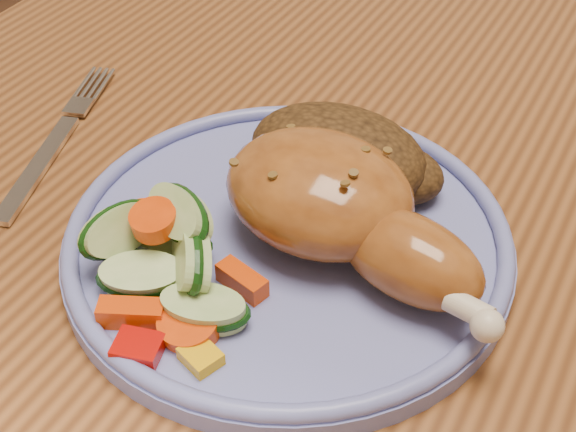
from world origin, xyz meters
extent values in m
cube|color=brown|center=(0.00, 0.00, 0.73)|extent=(0.90, 1.40, 0.04)
cube|color=brown|center=(-0.39, 0.64, 0.35)|extent=(0.06, 0.06, 0.71)
cylinder|color=#4C2D16|center=(-0.18, 0.37, 0.21)|extent=(0.04, 0.04, 0.41)
cylinder|color=#4C2D16|center=(-0.18, 0.73, 0.21)|extent=(0.04, 0.04, 0.41)
cylinder|color=#646BB2|center=(-0.09, -0.10, 0.76)|extent=(0.25, 0.25, 0.01)
torus|color=#646BB2|center=(-0.09, -0.10, 0.77)|extent=(0.25, 0.25, 0.01)
ellipsoid|color=#98541F|center=(-0.08, -0.09, 0.79)|extent=(0.11, 0.10, 0.06)
ellipsoid|color=#98541F|center=(-0.02, -0.11, 0.78)|extent=(0.09, 0.06, 0.04)
sphere|color=beige|center=(0.03, -0.13, 0.78)|extent=(0.02, 0.02, 0.02)
ellipsoid|color=#422910|center=(-0.09, -0.04, 0.78)|extent=(0.11, 0.08, 0.05)
ellipsoid|color=#422910|center=(-0.06, -0.03, 0.77)|extent=(0.05, 0.04, 0.03)
ellipsoid|color=#422910|center=(-0.12, -0.05, 0.77)|extent=(0.05, 0.04, 0.02)
cube|color=#A50A05|center=(-0.12, -0.21, 0.77)|extent=(0.03, 0.02, 0.01)
cube|color=#E5A507|center=(-0.09, -0.20, 0.77)|extent=(0.02, 0.02, 0.01)
cylinder|color=#EB4107|center=(-0.10, -0.19, 0.77)|extent=(0.03, 0.03, 0.02)
cube|color=#EB4107|center=(-0.10, -0.15, 0.77)|extent=(0.03, 0.02, 0.01)
cylinder|color=#EB4107|center=(-0.17, -0.14, 0.77)|extent=(0.03, 0.03, 0.02)
cylinder|color=#EB4107|center=(-0.15, -0.15, 0.79)|extent=(0.02, 0.03, 0.01)
cube|color=#EB4107|center=(-0.13, -0.19, 0.77)|extent=(0.04, 0.03, 0.01)
cylinder|color=#B9D187|center=(-0.10, -0.18, 0.77)|extent=(0.05, 0.06, 0.02)
cylinder|color=#B9D187|center=(-0.14, -0.14, 0.79)|extent=(0.06, 0.06, 0.04)
cylinder|color=#B9D187|center=(-0.16, -0.16, 0.78)|extent=(0.04, 0.05, 0.04)
cylinder|color=#B9D187|center=(-0.12, -0.16, 0.78)|extent=(0.05, 0.05, 0.05)
cylinder|color=#B9D187|center=(-0.14, -0.14, 0.77)|extent=(0.05, 0.06, 0.02)
cylinder|color=#B9D187|center=(-0.14, -0.17, 0.77)|extent=(0.06, 0.06, 0.02)
cube|color=silver|center=(-0.27, -0.11, 0.75)|extent=(0.05, 0.11, 0.00)
cube|color=silver|center=(-0.29, -0.05, 0.75)|extent=(0.03, 0.06, 0.00)
camera|label=1|loc=(0.06, -0.39, 1.07)|focal=50.00mm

